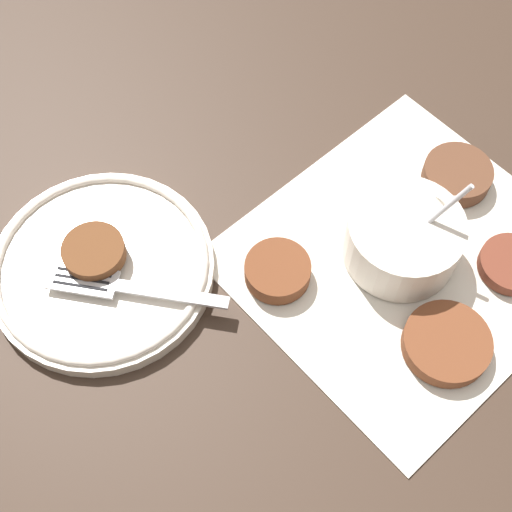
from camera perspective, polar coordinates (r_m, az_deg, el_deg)
name	(u,v)px	position (r m, az deg, el deg)	size (l,w,h in m)	color
ground_plane	(375,257)	(0.71, 9.47, -0.07)	(4.00, 4.00, 0.00)	#38281E
napkin	(407,258)	(0.71, 11.96, -0.19)	(0.35, 0.32, 0.00)	silver
sauce_bowl	(403,239)	(0.69, 11.71, 1.30)	(0.12, 0.11, 0.10)	silver
fritter_0	(447,343)	(0.67, 15.00, -6.77)	(0.08, 0.08, 0.02)	brown
fritter_1	(512,264)	(0.73, 19.77, -0.62)	(0.06, 0.06, 0.01)	brown
fritter_2	(457,175)	(0.77, 15.79, 6.27)	(0.07, 0.07, 0.02)	brown
fritter_3	(278,271)	(0.68, 1.74, -1.20)	(0.06, 0.06, 0.02)	brown
serving_plate	(102,267)	(0.70, -12.21, -0.88)	(0.22, 0.22, 0.02)	silver
fritter_on_plate	(94,252)	(0.69, -12.84, 0.32)	(0.06, 0.06, 0.02)	brown
fork	(118,286)	(0.67, -10.99, -2.34)	(0.14, 0.14, 0.00)	silver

